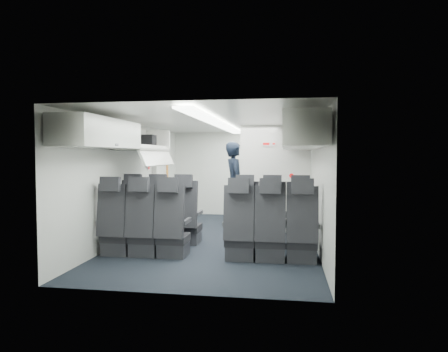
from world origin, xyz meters
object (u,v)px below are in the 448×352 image
(seat_row_front, at_px, (216,222))
(flight_attendant, at_px, (235,184))
(galley_unit, at_px, (276,180))
(boarding_door, at_px, (161,181))
(seat_row_mid, at_px, (206,232))
(carry_on_bag, at_px, (143,142))

(seat_row_front, bearing_deg, flight_attendant, 87.94)
(galley_unit, relative_size, flight_attendant, 1.03)
(boarding_door, xyz_separation_m, flight_attendant, (1.71, -0.08, -0.03))
(seat_row_mid, bearing_deg, flight_attendant, 88.58)
(galley_unit, bearing_deg, carry_on_bag, -129.85)
(seat_row_mid, distance_m, boarding_door, 3.45)
(flight_attendant, distance_m, carry_on_bag, 2.37)
(boarding_door, relative_size, carry_on_bag, 4.36)
(galley_unit, bearing_deg, boarding_door, -155.72)
(seat_row_mid, relative_size, carry_on_bag, 7.80)
(carry_on_bag, bearing_deg, seat_row_mid, -44.88)
(seat_row_front, relative_size, galley_unit, 1.75)
(flight_attendant, height_order, carry_on_bag, carry_on_bag)
(boarding_door, xyz_separation_m, carry_on_bag, (0.20, -1.69, 0.85))
(boarding_door, bearing_deg, galley_unit, 24.28)
(seat_row_mid, bearing_deg, galley_unit, 77.12)
(seat_row_front, relative_size, flight_attendant, 1.80)
(galley_unit, bearing_deg, seat_row_mid, -102.88)
(boarding_door, height_order, carry_on_bag, carry_on_bag)
(seat_row_front, height_order, flight_attendant, flight_attendant)
(galley_unit, xyz_separation_m, carry_on_bag, (-2.39, -2.86, 0.85))
(boarding_door, relative_size, flight_attendant, 1.01)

